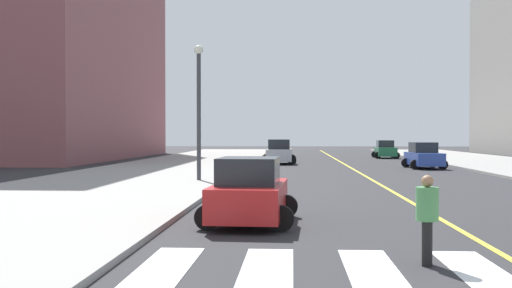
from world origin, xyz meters
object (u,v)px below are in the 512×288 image
object	(u,v)px
car_silver_third	(279,152)
car_green_nearest	(385,150)
car_blue_fourth	(424,156)
car_red_second	(250,193)
car_yellow_fifth	(280,148)
pedestrian_crossing	(427,216)
street_lamp	(199,99)

from	to	relation	value
car_silver_third	car_green_nearest	bearing A→B (deg)	49.69
car_blue_fourth	car_green_nearest	bearing A→B (deg)	-93.07
car_green_nearest	car_silver_third	world-z (taller)	car_silver_third
car_red_second	car_yellow_fifth	xyz separation A→B (m)	(-0.28, 48.94, 0.01)
car_blue_fourth	car_yellow_fifth	distance (m)	25.63
pedestrian_crossing	street_lamp	size ratio (longest dim) A/B	0.25
car_red_second	car_blue_fourth	bearing A→B (deg)	70.98
car_green_nearest	street_lamp	world-z (taller)	street_lamp
car_red_second	car_blue_fourth	world-z (taller)	car_blue_fourth
car_silver_third	car_yellow_fifth	world-z (taller)	car_silver_third
car_blue_fourth	pedestrian_crossing	world-z (taller)	car_blue_fourth
street_lamp	car_blue_fourth	bearing A→B (deg)	43.72
car_green_nearest	car_red_second	distance (m)	44.13
car_yellow_fifth	car_red_second	bearing A→B (deg)	-89.91
car_red_second	pedestrian_crossing	world-z (taller)	car_red_second
car_blue_fourth	car_yellow_fifth	bearing A→B (deg)	-68.72
car_green_nearest	car_silver_third	xyz separation A→B (m)	(-10.18, -11.98, 0.09)
car_yellow_fifth	street_lamp	world-z (taller)	street_lamp
car_red_second	street_lamp	world-z (taller)	street_lamp
car_yellow_fifth	car_silver_third	bearing A→B (deg)	-89.15
car_blue_fourth	car_silver_third	bearing A→B (deg)	-31.04
street_lamp	pedestrian_crossing	bearing A→B (deg)	-68.22
car_silver_third	pedestrian_crossing	world-z (taller)	car_silver_third
car_green_nearest	pedestrian_crossing	xyz separation A→B (m)	(-6.73, -47.57, 0.06)
car_yellow_fifth	street_lamp	bearing A→B (deg)	-95.11
car_blue_fourth	street_lamp	distance (m)	18.95
car_green_nearest	car_yellow_fifth	xyz separation A→B (m)	(-10.53, 6.01, -0.00)
car_green_nearest	street_lamp	size ratio (longest dim) A/B	0.62
car_red_second	street_lamp	size ratio (longest dim) A/B	0.61
car_silver_third	car_yellow_fifth	size ratio (longest dim) A/B	1.10
car_red_second	car_silver_third	world-z (taller)	car_silver_third
car_blue_fourth	car_red_second	bearing A→B (deg)	65.70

